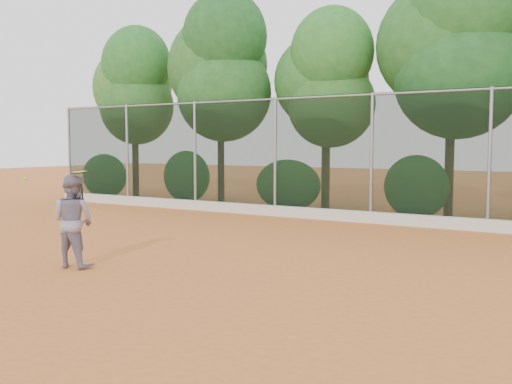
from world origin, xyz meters
The scene contains 7 objects.
ground centered at (0.00, 0.00, 0.00)m, with size 80.00×80.00×0.00m, color #C96B2F.
concrete_curb centered at (0.00, 6.82, 0.15)m, with size 24.00×0.20×0.30m, color silver.
tennis_player centered at (-2.37, -1.16, 0.80)m, with size 0.78×0.60×1.60m, color gray.
chainlink_fence centered at (0.00, 7.00, 1.86)m, with size 24.09×0.09×3.50m.
foliage_backdrop centered at (-0.55, 8.98, 4.40)m, with size 23.70×3.63×7.55m.
tennis_racket centered at (-2.13, -1.21, 1.61)m, with size 0.33×0.33×0.53m.
tennis_ball_in_flight centered at (-3.60, -1.16, 1.49)m, with size 0.06×0.06×0.06m.
Camera 1 is at (5.39, -7.81, 2.12)m, focal length 40.00 mm.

